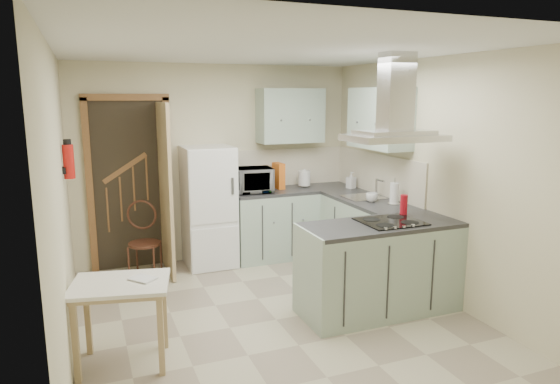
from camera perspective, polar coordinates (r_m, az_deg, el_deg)
name	(u,v)px	position (r m, az deg, el deg)	size (l,w,h in m)	color
floor	(276,320)	(4.93, -0.44, -14.38)	(4.20, 4.20, 0.00)	tan
ceiling	(276,50)	(4.47, -0.49, 15.97)	(4.20, 4.20, 0.00)	silver
back_wall	(217,163)	(6.51, -7.18, 3.30)	(3.60, 3.60, 0.00)	beige
left_wall	(61,208)	(4.24, -23.76, -1.67)	(4.20, 4.20, 0.00)	beige
right_wall	(437,180)	(5.44, 17.50, 1.37)	(4.20, 4.20, 0.00)	beige
doorway	(130,184)	(6.33, -16.74, 0.87)	(1.10, 0.12, 2.10)	brown
fridge	(209,207)	(6.27, -8.15, -1.67)	(0.60, 0.60, 1.50)	white
counter_back	(273,224)	(6.58, -0.77, -3.63)	(1.08, 0.60, 0.90)	#9EB2A0
counter_right	(355,230)	(6.35, 8.56, -4.31)	(0.60, 1.95, 0.90)	#9EB2A0
splashback	(286,167)	(6.82, 0.71, 2.88)	(1.68, 0.02, 0.50)	beige
wall_cabinet_back	(290,116)	(6.60, 1.19, 8.72)	(0.85, 0.35, 0.70)	#9EB2A0
wall_cabinet_right	(380,118)	(5.96, 11.33, 8.27)	(0.35, 0.90, 0.70)	#9EB2A0
peninsula	(380,267)	(5.05, 11.34, -8.45)	(1.55, 0.65, 0.90)	#9EB2A0
hob	(390,222)	(4.97, 12.51, -3.31)	(0.58, 0.50, 0.01)	black
extractor_hood	(394,138)	(4.84, 12.91, 6.07)	(0.90, 0.55, 0.10)	silver
sink	(363,197)	(6.10, 9.50, -0.58)	(0.45, 0.40, 0.01)	silver
fire_extinguisher	(69,162)	(5.09, -23.01, 3.21)	(0.10, 0.10, 0.32)	#B2140F
drop_leaf_table	(123,323)	(4.25, -17.54, -14.14)	(0.73, 0.55, 0.69)	tan
bentwood_chair	(144,244)	(6.05, -15.24, -5.73)	(0.37, 0.37, 0.82)	#442916
microwave	(249,180)	(6.32, -3.53, 1.36)	(0.56, 0.38, 0.31)	black
kettle	(304,178)	(6.71, 2.80, 1.61)	(0.16, 0.16, 0.24)	silver
cereal_box	(278,176)	(6.58, -0.18, 1.87)	(0.09, 0.23, 0.34)	orange
soap_bottle	(351,180)	(6.66, 8.13, 1.35)	(0.10, 0.10, 0.22)	#B3B1BE
paper_towel	(394,193)	(5.77, 12.94, -0.12)	(0.10, 0.10, 0.25)	silver
cup	(372,197)	(5.85, 10.45, -0.62)	(0.13, 0.13, 0.11)	white
red_bottle	(404,205)	(5.27, 13.96, -1.46)	(0.07, 0.07, 0.21)	red
book	(136,277)	(4.06, -16.14, -9.34)	(0.14, 0.19, 0.09)	brown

